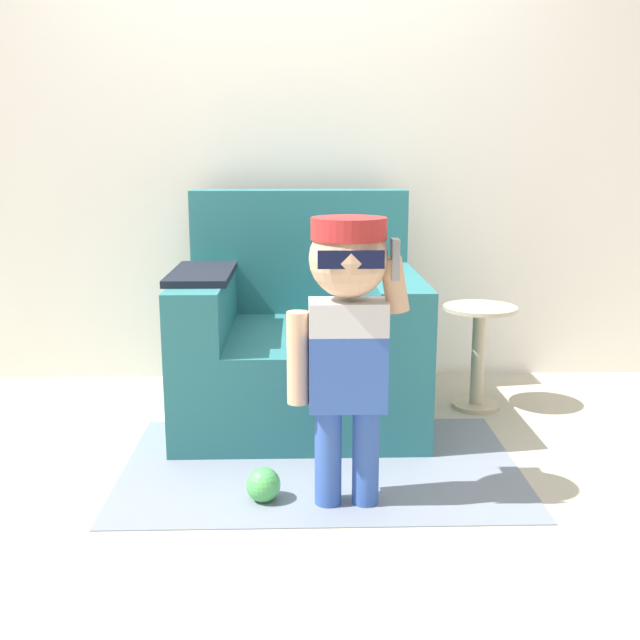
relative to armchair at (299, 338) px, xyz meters
name	(u,v)px	position (x,y,z in m)	size (l,w,h in m)	color
ground_plane	(286,418)	(-0.06, -0.10, -0.35)	(10.00, 10.00, 0.00)	#BCB29E
wall_back	(286,130)	(-0.06, 0.60, 0.95)	(10.00, 0.05, 2.60)	silver
armchair	(299,338)	(0.00, 0.00, 0.00)	(1.07, 1.04, 1.01)	#286B70
person_child	(347,318)	(0.16, -0.97, 0.31)	(0.40, 0.30, 0.98)	#3356AD
side_table	(478,347)	(0.84, 0.02, -0.05)	(0.34, 0.34, 0.49)	beige
rug	(321,465)	(0.08, -0.65, -0.34)	(1.51, 1.00, 0.01)	gray
toy_ball	(263,485)	(-0.13, -0.94, -0.29)	(0.12, 0.12, 0.12)	#4CB256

